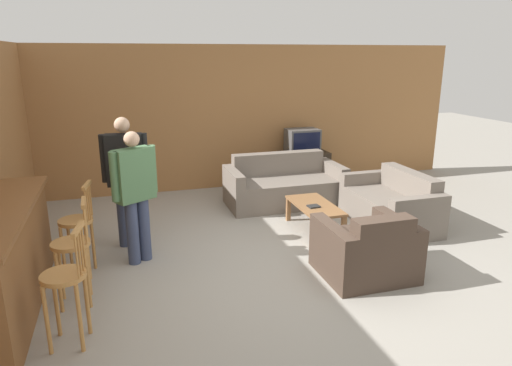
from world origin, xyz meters
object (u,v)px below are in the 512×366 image
Objects in this scene: tv_unit at (302,169)px; person_by_window at (126,175)px; bar_chair_far at (78,228)px; bar_chair_mid at (73,251)px; tv at (302,141)px; couch_far at (284,186)px; person_by_counter at (135,191)px; armchair_near at (366,251)px; loveseat_right at (392,205)px; book_on_table at (314,206)px; bar_chair_near at (66,284)px; coffee_table at (315,208)px.

person_by_window is (-3.23, -1.99, 0.63)m from tv_unit.
bar_chair_far is at bearing -129.33° from person_by_window.
tv is at bearing 41.31° from bar_chair_mid.
couch_far is 2.98m from person_by_counter.
armchair_near reaches higher than loveseat_right.
book_on_table is (-1.25, -0.00, 0.10)m from loveseat_right.
person_by_window is (0.56, 2.05, 0.39)m from bar_chair_near.
bar_chair_mid is 0.67× the size of person_by_counter.
bar_chair_mid is at bearing 174.25° from armchair_near.
person_by_window reaches higher than couch_far.
bar_chair_near is 5.55m from tv.
bar_chair_far is 1.82× the size of tv.
tv is 3.80m from person_by_window.
person_by_counter is (-2.44, -1.60, 0.60)m from couch_far.
bar_chair_near reaches higher than tv_unit.
tv_unit is 0.59× the size of person_by_window.
loveseat_right is 0.91× the size of person_by_window.
coffee_table is at bearing 175.23° from loveseat_right.
bar_chair_mid and bar_chair_far have the same top height.
person_by_window reaches higher than person_by_counter.
coffee_table is at bearing -90.07° from couch_far.
person_by_counter is at bearing -176.44° from loveseat_right.
book_on_table is at bearing -92.76° from couch_far.
couch_far reaches higher than armchair_near.
armchair_near is at bearing -17.42° from bar_chair_far.
couch_far is 2.72m from armchair_near.
book_on_table is (-0.06, -0.10, 0.07)m from coffee_table.
bar_chair_far is 0.56× the size of couch_far.
loveseat_right is at bearing -78.15° from tv.
person_by_window is at bearing 99.65° from person_by_counter.
bar_chair_near is at bearing -90.02° from bar_chair_mid.
tv is at bearing 71.54° from book_on_table.
couch_far is at bearing 45.15° from bar_chair_near.
bar_chair_far reaches higher than book_on_table.
book_on_table is at bearing -108.46° from tv.
person_by_window is (-2.52, 1.66, 0.66)m from armchair_near.
tv_unit is at bearing 90.00° from tv.
tv is (0.70, 0.93, 0.57)m from couch_far.
bar_chair_mid is 3.93m from couch_far.
book_on_table is at bearing -122.50° from coffee_table.
loveseat_right is 1.55× the size of tv_unit.
loveseat_right is at bearing -4.77° from coffee_table.
bar_chair_near is at bearing -150.15° from book_on_table.
book_on_table is 0.10× the size of person_by_window.
armchair_near is at bearing 7.22° from bar_chair_near.
armchair_near is at bearing -101.09° from tv.
loveseat_right is at bearing 0.13° from book_on_table.
loveseat_right is at bearing 3.56° from person_by_counter.
bar_chair_far is 3.24m from armchair_near.
person_by_window is (-3.71, 0.31, 0.66)m from loveseat_right.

